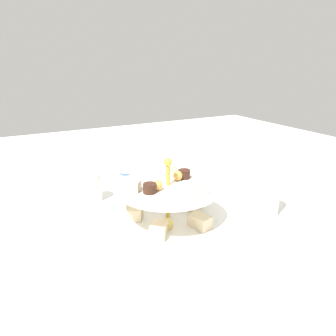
# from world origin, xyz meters

# --- Properties ---
(ground_plane) EXTENTS (2.40, 2.40, 0.00)m
(ground_plane) POSITION_xyz_m (0.00, 0.00, 0.00)
(ground_plane) COLOR silver
(tiered_serving_stand) EXTENTS (0.30, 0.30, 0.16)m
(tiered_serving_stand) POSITION_xyz_m (0.00, -0.00, 0.04)
(tiered_serving_stand) COLOR white
(tiered_serving_stand) RESTS_ON ground_plane
(water_glass_tall_right) EXTENTS (0.07, 0.07, 0.13)m
(water_glass_tall_right) POSITION_xyz_m (0.08, 0.24, 0.07)
(water_glass_tall_right) COLOR silver
(water_glass_tall_right) RESTS_ON ground_plane
(water_glass_short_left) EXTENTS (0.06, 0.06, 0.08)m
(water_glass_short_left) POSITION_xyz_m (-0.22, -0.13, 0.04)
(water_glass_short_left) COLOR silver
(water_glass_short_left) RESTS_ON ground_plane
(teacup_with_saucer) EXTENTS (0.09, 0.09, 0.05)m
(teacup_with_saucer) POSITION_xyz_m (-0.27, -0.00, 0.02)
(teacup_with_saucer) COLOR white
(teacup_with_saucer) RESTS_ON ground_plane
(butter_knife_left) EXTENTS (0.02, 0.17, 0.00)m
(butter_knife_left) POSITION_xyz_m (0.30, -0.04, 0.00)
(butter_knife_left) COLOR silver
(butter_knife_left) RESTS_ON ground_plane
(butter_knife_right) EXTENTS (0.11, 0.15, 0.00)m
(butter_knife_right) POSITION_xyz_m (-0.21, 0.22, 0.00)
(butter_knife_right) COLOR silver
(butter_knife_right) RESTS_ON ground_plane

